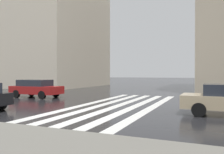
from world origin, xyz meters
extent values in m
plane|color=black|center=(0.00, 0.00, 0.00)|extent=(220.00, 220.00, 0.00)
cube|color=silver|center=(4.00, -2.96, 0.00)|extent=(13.00, 0.50, 0.01)
cube|color=silver|center=(4.00, -1.96, 0.00)|extent=(13.00, 0.50, 0.01)
cube|color=silver|center=(4.00, -0.96, 0.00)|extent=(13.00, 0.50, 0.01)
cube|color=silver|center=(4.00, 0.04, 0.00)|extent=(13.00, 0.50, 0.01)
cube|color=silver|center=(4.00, 1.04, 0.00)|extent=(13.00, 0.50, 0.01)
cube|color=beige|center=(19.95, 23.23, 9.10)|extent=(14.91, 26.52, 18.20)
cylinder|color=black|center=(-0.18, 4.10, 0.31)|extent=(0.20, 0.62, 0.62)
cylinder|color=black|center=(1.68, -5.49, 0.31)|extent=(0.20, 0.62, 0.62)
cylinder|color=black|center=(3.33, -5.49, 0.31)|extent=(0.20, 0.62, 0.62)
cube|color=maroon|center=(5.50, 6.77, 0.61)|extent=(1.75, 4.10, 0.60)
cube|color=#232833|center=(5.50, 6.92, 1.16)|extent=(1.54, 2.46, 0.50)
cylinder|color=black|center=(6.33, 5.52, 0.31)|extent=(0.20, 0.62, 0.62)
cylinder|color=black|center=(4.67, 5.52, 0.31)|extent=(0.20, 0.62, 0.62)
cylinder|color=black|center=(6.33, 8.02, 0.31)|extent=(0.20, 0.62, 0.62)
cylinder|color=black|center=(4.67, 8.02, 0.31)|extent=(0.20, 0.62, 0.62)
camera|label=1|loc=(-9.04, -5.97, 1.87)|focal=37.24mm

